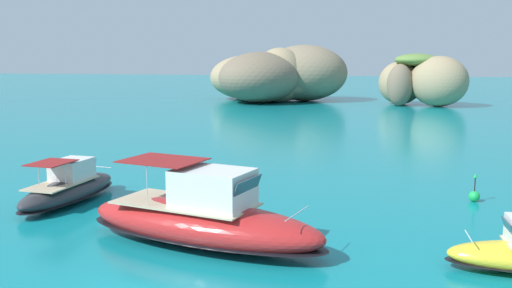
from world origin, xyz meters
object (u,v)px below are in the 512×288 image
at_px(islet_large, 274,77).
at_px(motorboat_charcoal, 69,188).
at_px(islet_small, 421,80).
at_px(channel_buoy, 474,195).
at_px(motorboat_red, 203,220).

height_order(islet_large, motorboat_charcoal, islet_large).
bearing_deg(motorboat_charcoal, islet_small, 70.82).
bearing_deg(islet_large, channel_buoy, -70.90).
distance_m(islet_small, motorboat_charcoal, 66.57).
bearing_deg(motorboat_red, islet_small, 79.01).
height_order(motorboat_red, channel_buoy, motorboat_red).
distance_m(islet_large, motorboat_red, 72.99).
bearing_deg(islet_small, islet_large, 168.99).
relative_size(islet_large, motorboat_red, 2.35).
xyz_separation_m(motorboat_red, motorboat_charcoal, (-8.69, 4.89, -0.30)).
xyz_separation_m(islet_small, motorboat_charcoal, (-21.84, -62.81, -3.04)).
distance_m(islet_small, channel_buoy, 58.45).
xyz_separation_m(islet_large, channel_buoy, (21.76, -62.86, -3.60)).
bearing_deg(islet_large, islet_small, -11.01).
height_order(islet_large, motorboat_red, islet_large).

